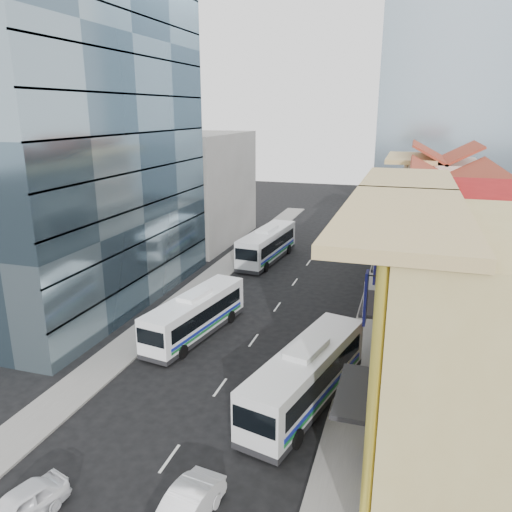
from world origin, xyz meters
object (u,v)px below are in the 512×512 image
(shophouse_tan, at_px, (477,353))
(bus_left_far, at_px, (267,244))
(sedan_left, at_px, (19,507))
(sedan_right, at_px, (184,511))
(office_tower, at_px, (76,132))
(bus_left_near, at_px, (195,314))
(bus_right, at_px, (306,375))

(shophouse_tan, bearing_deg, bus_left_far, 121.68)
(sedan_left, bearing_deg, sedan_right, 32.63)
(shophouse_tan, xyz_separation_m, office_tower, (-31.00, 14.00, 9.00))
(shophouse_tan, bearing_deg, bus_left_near, 152.66)
(bus_left_far, bearing_deg, bus_left_near, -84.45)
(bus_right, relative_size, sedan_left, 2.80)
(bus_right, xyz_separation_m, sedan_left, (-9.74, -12.27, -1.19))
(office_tower, bearing_deg, bus_left_far, 53.38)
(office_tower, relative_size, sedan_right, 6.53)
(shophouse_tan, height_order, office_tower, office_tower)
(office_tower, bearing_deg, bus_right, -26.44)
(bus_right, height_order, sedan_right, bus_right)
(shophouse_tan, distance_m, bus_left_far, 35.99)
(shophouse_tan, bearing_deg, sedan_right, -146.44)
(bus_right, bearing_deg, sedan_right, -92.30)
(bus_left_near, bearing_deg, bus_right, -24.60)
(bus_left_far, distance_m, sedan_left, 39.92)
(bus_right, bearing_deg, bus_left_far, 124.05)
(office_tower, height_order, sedan_right, office_tower)
(bus_left_near, bearing_deg, shophouse_tan, -17.93)
(bus_right, bearing_deg, bus_left_near, 159.62)
(bus_left_near, xyz_separation_m, sedan_left, (0.30, -19.05, -1.04))
(bus_left_far, relative_size, bus_right, 1.03)
(bus_left_far, bearing_deg, sedan_right, -74.24)
(bus_left_near, distance_m, sedan_left, 19.08)
(shophouse_tan, distance_m, bus_left_near, 21.30)
(office_tower, bearing_deg, sedan_right, -47.91)
(office_tower, distance_m, sedan_left, 30.28)
(bus_right, bearing_deg, office_tower, 167.19)
(bus_left_far, bearing_deg, sedan_left, -84.34)
(bus_left_far, bearing_deg, shophouse_tan, -53.43)
(bus_left_far, height_order, sedan_left, bus_left_far)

